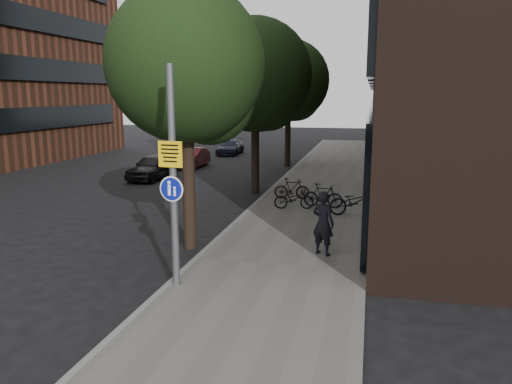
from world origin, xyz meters
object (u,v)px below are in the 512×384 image
(signpost, at_px, (173,177))
(parked_car_near, at_px, (153,167))
(parked_bike_facade_near, at_px, (355,202))
(pedestrian, at_px, (323,223))

(signpost, distance_m, parked_car_near, 16.00)
(signpost, height_order, parked_bike_facade_near, signpost)
(pedestrian, bearing_deg, signpost, 68.57)
(pedestrian, xyz_separation_m, parked_bike_facade_near, (0.70, 4.89, -0.40))
(parked_bike_facade_near, distance_m, parked_car_near, 12.57)
(parked_car_near, bearing_deg, pedestrian, -43.39)
(parked_bike_facade_near, bearing_deg, signpost, 138.94)
(signpost, bearing_deg, pedestrian, 49.63)
(signpost, bearing_deg, parked_car_near, 122.10)
(parked_bike_facade_near, relative_size, parked_car_near, 0.49)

